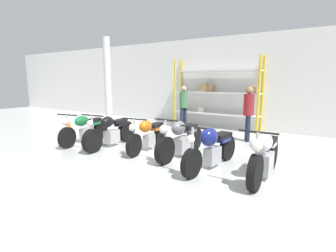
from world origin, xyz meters
TOP-DOWN VIEW (x-y plane):
  - ground_plane at (0.00, 0.00)m, footprint 30.00×30.00m
  - back_wall at (0.00, 4.80)m, footprint 30.00×0.08m
  - shelving_rack at (-0.43, 4.44)m, footprint 3.58×0.63m
  - support_pillar at (-4.27, 2.33)m, footprint 0.28×0.28m
  - motorcycle_green at (-2.67, -0.19)m, footprint 0.73×2.05m
  - motorcycle_black at (-1.67, -0.08)m, footprint 0.74×2.13m
  - motorcycle_orange at (-0.51, 0.19)m, footprint 0.70×1.97m
  - motorcycle_grey at (0.53, 0.20)m, footprint 0.61×2.10m
  - motorcycle_blue at (1.54, -0.19)m, footprint 0.60×2.14m
  - motorcycle_white at (2.66, -0.19)m, footprint 0.68×2.03m
  - person_browsing at (1.40, 2.80)m, footprint 0.43×0.43m
  - person_near_rack at (-1.50, 3.75)m, footprint 0.40×0.40m
  - traffic_cone at (-3.83, 0.07)m, footprint 0.32×0.32m

SIDE VIEW (x-z plane):
  - ground_plane at x=0.00m, z-range 0.00..0.00m
  - traffic_cone at x=-3.83m, z-range 0.00..0.55m
  - motorcycle_black at x=-1.67m, z-range -0.08..0.94m
  - motorcycle_grey at x=0.53m, z-range -0.08..0.96m
  - motorcycle_green at x=-2.67m, z-range -0.04..0.93m
  - motorcycle_white at x=2.66m, z-range -0.08..0.98m
  - motorcycle_orange at x=-0.51m, z-range -0.03..0.95m
  - motorcycle_blue at x=1.54m, z-range -0.05..0.99m
  - person_near_rack at x=-1.50m, z-range 0.15..1.82m
  - person_browsing at x=1.40m, z-range 0.15..1.86m
  - shelving_rack at x=-0.43m, z-range 0.03..2.80m
  - back_wall at x=0.00m, z-range 0.00..3.60m
  - support_pillar at x=-4.27m, z-range 0.00..3.60m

